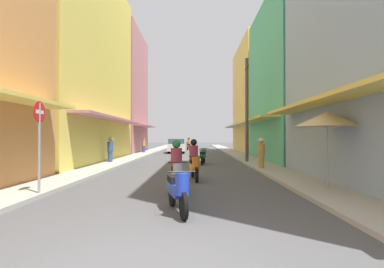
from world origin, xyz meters
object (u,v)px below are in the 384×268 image
Objects in this scene: vendor_umbrella at (327,119)px; motorbike_blue at (178,190)px; pedestrian_crossing at (144,145)px; motorbike_orange at (194,162)px; parked_car at (176,146)px; pedestrian_far at (261,152)px; street_sign_no_entry at (39,135)px; motorbike_green at (203,156)px; utility_pole at (247,109)px; motorbike_silver at (177,169)px; pedestrian_midway at (110,148)px; motorbike_red at (189,144)px.

motorbike_blue is at bearing -149.82° from vendor_umbrella.
motorbike_orange is at bearing -74.15° from pedestrian_crossing.
pedestrian_far is (5.31, -15.90, 0.18)m from parked_car.
pedestrian_crossing is at bearing 92.43° from street_sign_no_entry.
motorbike_green is 1.13× the size of pedestrian_crossing.
pedestrian_crossing is at bearing 127.44° from utility_pole.
street_sign_no_entry is (-4.26, -3.36, 1.01)m from motorbike_orange.
pedestrian_midway is at bearing 116.34° from motorbike_silver.
motorbike_blue is 0.67× the size of street_sign_no_entry.
utility_pole is at bearing 69.34° from motorbike_silver.
motorbike_silver is (-0.50, -2.73, 0.00)m from motorbike_orange.
motorbike_orange is 5.02m from motorbike_blue.
pedestrian_crossing reaches higher than motorbike_orange.
motorbike_silver is 0.27× the size of utility_pole.
street_sign_no_entry reaches higher than pedestrian_crossing.
pedestrian_crossing is at bearing -162.16° from parked_car.
motorbike_green is 4.29m from pedestrian_far.
motorbike_orange is at bearing -134.70° from pedestrian_far.
pedestrian_crossing is (-5.67, 11.66, 0.29)m from motorbike_green.
vendor_umbrella is (9.27, -9.30, 1.24)m from pedestrian_midway.
street_sign_no_entry is at bearing -125.37° from utility_pole.
motorbike_blue is 12.83m from pedestrian_midway.
pedestrian_far is 0.62× the size of street_sign_no_entry.
vendor_umbrella reaches higher than parked_car.
pedestrian_far is at bearing 57.92° from motorbike_silver.
motorbike_silver is 21.47m from pedestrian_crossing.
motorbike_orange is 1.00× the size of motorbike_silver.
street_sign_no_entry is at bearing -141.72° from motorbike_orange.
motorbike_silver is at bearing -89.25° from motorbike_red.
pedestrian_far is at bearing -89.16° from utility_pole.
motorbike_orange is 0.27× the size of utility_pole.
pedestrian_far reaches higher than motorbike_red.
pedestrian_crossing is (-4.84, 23.24, 0.29)m from motorbike_blue.
street_sign_no_entry is (-8.29, -0.89, -0.48)m from vendor_umbrella.
street_sign_no_entry is (0.92, -21.59, 0.92)m from pedestrian_crossing.
motorbike_orange is 0.43× the size of parked_car.
utility_pole is at bearing -77.67° from motorbike_red.
vendor_umbrella reaches higher than motorbike_blue.
vendor_umbrella reaches higher than motorbike_silver.
pedestrian_midway is (-4.74, 9.56, 0.25)m from motorbike_silver.
pedestrian_midway is at bearing 112.51° from motorbike_blue.
vendor_umbrella is (4.53, 0.26, 1.49)m from motorbike_silver.
parked_car is 22.74m from street_sign_no_entry.
motorbike_silver is at bearing 9.49° from street_sign_no_entry.
motorbike_red is at bearing 99.75° from vendor_umbrella.
pedestrian_crossing is 21.62m from street_sign_no_entry.
street_sign_no_entry is (-3.38, -29.46, 1.01)m from motorbike_red.
motorbike_red is 1.09× the size of pedestrian_far.
pedestrian_midway is at bearing -102.75° from motorbike_red.
street_sign_no_entry is at bearing 157.22° from motorbike_blue.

